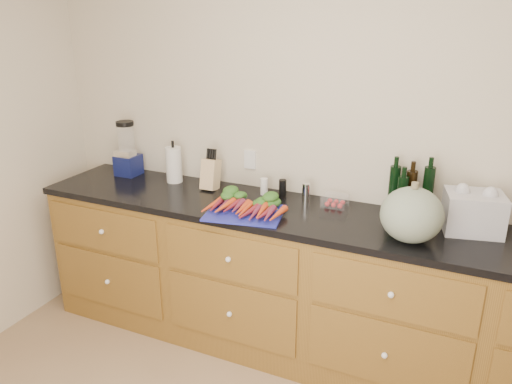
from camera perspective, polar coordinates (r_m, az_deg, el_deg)
The scene contains 15 objects.
wall_back at distance 3.04m, azimuth 9.92°, elevation 5.76°, with size 4.10×0.05×2.60m, color beige.
cabinets at distance 3.07m, azimuth 7.34°, elevation -11.20°, with size 3.60×0.64×0.90m.
countertop at distance 2.86m, azimuth 7.78°, elevation -3.09°, with size 3.64×0.62×0.04m, color black.
cutting_board at distance 2.85m, azimuth -1.29°, elevation -2.41°, with size 0.43×0.32×0.01m, color #2127A0.
carrots at distance 2.87m, azimuth -1.00°, elevation -1.63°, with size 0.44×0.30×0.06m.
squash at distance 2.59m, azimuth 17.37°, elevation -2.51°, with size 0.31×0.31×0.28m, color slate.
blender_appliance at distance 3.60m, azimuth -14.52°, elevation 4.49°, with size 0.15×0.15×0.38m.
paper_towel at distance 3.39m, azimuth -9.37°, elevation 3.09°, with size 0.11×0.11×0.24m, color silver.
knife_block at distance 3.24m, azimuth -5.22°, elevation 2.04°, with size 0.10×0.10×0.20m, color tan.
grinder_salt at distance 3.13m, azimuth 0.93°, elevation 0.63°, with size 0.05×0.05×0.11m, color white.
grinder_pepper at distance 3.09m, azimuth 3.05°, elevation 0.39°, with size 0.05×0.05×0.11m, color black.
canister_chrome at distance 3.04m, azimuth 5.75°, elevation -0.02°, with size 0.05×0.05×0.11m, color white.
tomato_box at distance 2.99m, azimuth 9.02°, elevation -1.00°, with size 0.14×0.12×0.07m, color white.
bottles at distance 2.92m, azimuth 17.05°, elevation -0.07°, with size 0.24×0.12×0.29m.
grocery_bag at distance 2.83m, azimuth 23.57°, elevation -2.16°, with size 0.29×0.23×0.21m, color silver, non-canonical shape.
Camera 1 is at (0.72, -1.23, 2.03)m, focal length 35.00 mm.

